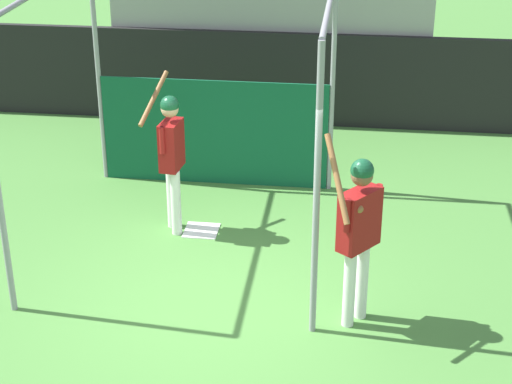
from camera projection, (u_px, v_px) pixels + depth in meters
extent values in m
plane|color=#477F38|center=(209.00, 306.00, 9.56)|extent=(60.00, 60.00, 0.00)
cube|color=black|center=(268.00, 78.00, 14.53)|extent=(24.00, 0.12, 1.59)
cube|color=navy|center=(161.00, 19.00, 14.80)|extent=(0.45, 0.40, 0.10)
cube|color=navy|center=(163.00, 4.00, 14.87)|extent=(0.45, 0.06, 0.40)
cube|color=navy|center=(192.00, 20.00, 14.74)|extent=(0.45, 0.40, 0.10)
cube|color=navy|center=(194.00, 5.00, 14.81)|extent=(0.45, 0.06, 0.40)
cube|color=navy|center=(224.00, 21.00, 14.68)|extent=(0.45, 0.40, 0.10)
cube|color=navy|center=(225.00, 5.00, 14.74)|extent=(0.45, 0.06, 0.40)
cube|color=navy|center=(255.00, 22.00, 14.62)|extent=(0.45, 0.40, 0.10)
cube|color=navy|center=(257.00, 6.00, 14.68)|extent=(0.45, 0.06, 0.40)
cube|color=navy|center=(287.00, 23.00, 14.56)|extent=(0.45, 0.40, 0.10)
cube|color=navy|center=(289.00, 7.00, 14.62)|extent=(0.45, 0.06, 0.40)
cube|color=navy|center=(320.00, 24.00, 14.49)|extent=(0.45, 0.40, 0.10)
cube|color=navy|center=(321.00, 8.00, 14.56)|extent=(0.45, 0.06, 0.40)
cube|color=navy|center=(352.00, 25.00, 14.43)|extent=(0.45, 0.40, 0.10)
cube|color=navy|center=(353.00, 9.00, 14.50)|extent=(0.45, 0.06, 0.40)
cube|color=navy|center=(385.00, 26.00, 14.37)|extent=(0.45, 0.40, 0.10)
cube|color=navy|center=(386.00, 10.00, 14.43)|extent=(0.45, 0.06, 0.40)
cylinder|color=gray|center=(317.00, 196.00, 8.47)|extent=(0.07, 0.07, 3.17)
cylinder|color=gray|center=(98.00, 75.00, 12.11)|extent=(0.07, 0.07, 3.17)
cylinder|color=gray|center=(333.00, 83.00, 11.74)|extent=(0.07, 0.07, 3.17)
cube|color=#0F5133|center=(215.00, 133.00, 12.25)|extent=(3.25, 0.03, 1.57)
cube|color=white|center=(201.00, 231.00, 11.19)|extent=(0.44, 0.44, 0.02)
cylinder|color=white|center=(176.00, 203.00, 10.95)|extent=(0.14, 0.14, 0.88)
cylinder|color=white|center=(172.00, 196.00, 11.14)|extent=(0.14, 0.14, 0.88)
cube|color=maroon|center=(171.00, 145.00, 10.72)|extent=(0.27, 0.43, 0.63)
sphere|color=tan|center=(170.00, 109.00, 10.52)|extent=(0.22, 0.22, 0.22)
sphere|color=#144C2D|center=(170.00, 105.00, 10.50)|extent=(0.23, 0.23, 0.23)
cylinder|color=maroon|center=(162.00, 141.00, 10.48)|extent=(0.08, 0.08, 0.34)
cylinder|color=maroon|center=(173.00, 128.00, 10.86)|extent=(0.08, 0.08, 0.34)
cylinder|color=brown|center=(154.00, 98.00, 10.79)|extent=(0.27, 0.73, 0.54)
sphere|color=brown|center=(179.00, 121.00, 10.76)|extent=(0.08, 0.08, 0.08)
cylinder|color=white|center=(362.00, 281.00, 9.18)|extent=(0.18, 0.18, 0.91)
cylinder|color=white|center=(349.00, 288.00, 9.04)|extent=(0.18, 0.18, 0.91)
cube|color=maroon|center=(359.00, 219.00, 8.78)|extent=(0.47, 0.52, 0.65)
sphere|color=brown|center=(362.00, 175.00, 8.57)|extent=(0.23, 0.23, 0.23)
sphere|color=#144C2D|center=(362.00, 170.00, 8.54)|extent=(0.24, 0.24, 0.24)
cylinder|color=maroon|center=(378.00, 200.00, 8.85)|extent=(0.10, 0.10, 0.36)
cylinder|color=maroon|center=(347.00, 216.00, 8.53)|extent=(0.10, 0.10, 0.36)
cylinder|color=brown|center=(337.00, 179.00, 8.29)|extent=(0.32, 0.53, 0.78)
sphere|color=brown|center=(359.00, 209.00, 8.53)|extent=(0.08, 0.08, 0.08)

